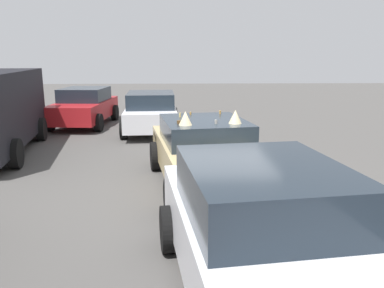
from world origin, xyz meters
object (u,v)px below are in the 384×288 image
(parked_sedan_behind_right, at_px, (266,238))
(parked_sedan_far_left, at_px, (151,111))
(art_car_decorated, at_px, (206,153))
(parked_sedan_row_back_center, at_px, (85,106))

(parked_sedan_behind_right, relative_size, parked_sedan_far_left, 1.04)
(art_car_decorated, relative_size, parked_sedan_far_left, 1.09)
(art_car_decorated, xyz_separation_m, parked_sedan_behind_right, (-3.85, -0.34, 0.06))
(art_car_decorated, distance_m, parked_sedan_behind_right, 3.86)
(parked_sedan_row_back_center, bearing_deg, parked_sedan_far_left, 66.64)
(art_car_decorated, bearing_deg, parked_sedan_far_left, -174.39)
(art_car_decorated, distance_m, parked_sedan_row_back_center, 8.41)
(parked_sedan_behind_right, height_order, parked_sedan_far_left, parked_sedan_behind_right)
(art_car_decorated, height_order, parked_sedan_behind_right, art_car_decorated)
(art_car_decorated, xyz_separation_m, parked_sedan_far_left, (5.92, 1.51, 0.02))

